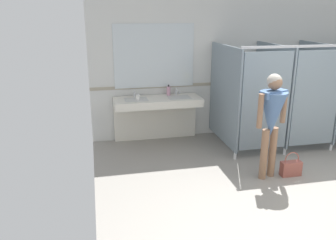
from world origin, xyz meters
The scene contains 9 objects.
wall_back centered at (0.00, 3.21, 1.49)m, with size 6.57×0.12×2.97m, color silver.
wall_back_tile_band centered at (0.00, 3.14, 1.05)m, with size 6.57×0.01×0.06m, color #9E937F.
vanity_counter centered at (-2.05, 2.92, 0.66)m, with size 1.63×0.60×1.00m.
mirror_panel centered at (-2.05, 3.13, 1.64)m, with size 1.53×0.02×1.19m, color silver.
bathroom_stalls centered at (0.52, 2.21, 1.01)m, with size 2.88×1.41×1.92m.
person_standing centered at (-0.69, 1.03, 1.01)m, with size 0.54×0.51×1.60m.
handbag centered at (-0.30, 1.00, 0.13)m, with size 0.32×0.13×0.39m.
soap_dispenser centered at (-1.80, 3.01, 0.98)m, with size 0.07×0.07×0.21m.
paper_cup centered at (-2.43, 2.76, 0.94)m, with size 0.07×0.07×0.10m, color white.
Camera 1 is at (-3.21, -3.39, 2.45)m, focal length 37.11 mm.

